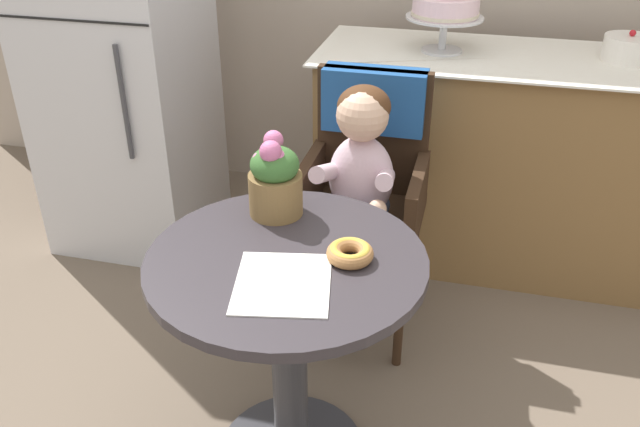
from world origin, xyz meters
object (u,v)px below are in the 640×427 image
object	(u,v)px
seated_child	(359,173)
refrigerator	(120,55)
round_layer_cake	(629,49)
donut_front	(350,252)
flower_vase	(275,177)
cafe_table	(288,323)
wicker_chair	(367,164)
tiered_cake_stand	(446,1)

from	to	relation	value
seated_child	refrigerator	size ratio (longest dim) A/B	0.43
round_layer_cake	refrigerator	distance (m)	2.02
donut_front	flower_vase	xyz separation A→B (m)	(-0.25, 0.18, 0.09)
refrigerator	cafe_table	bearing A→B (deg)	-46.33
wicker_chair	tiered_cake_stand	bearing A→B (deg)	74.72
flower_vase	tiered_cake_stand	bearing A→B (deg)	72.33
seated_child	round_layer_cake	bearing A→B (deg)	40.64
tiered_cake_stand	seated_child	bearing A→B (deg)	-104.76
seated_child	tiered_cake_stand	world-z (taller)	tiered_cake_stand
donut_front	refrigerator	size ratio (longest dim) A/B	0.07
cafe_table	refrigerator	world-z (taller)	refrigerator
donut_front	round_layer_cake	world-z (taller)	round_layer_cake
wicker_chair	donut_front	distance (m)	0.74
flower_vase	refrigerator	xyz separation A→B (m)	(-0.96, 0.89, 0.02)
cafe_table	flower_vase	bearing A→B (deg)	113.68
round_layer_cake	refrigerator	bearing A→B (deg)	-172.87
wicker_chair	refrigerator	xyz separation A→B (m)	(-1.12, 0.35, 0.21)
wicker_chair	flower_vase	distance (m)	0.60
donut_front	flower_vase	world-z (taller)	flower_vase
seated_child	tiered_cake_stand	size ratio (longest dim) A/B	2.15
donut_front	tiered_cake_stand	xyz separation A→B (m)	(0.10, 1.27, 0.35)
wicker_chair	refrigerator	world-z (taller)	refrigerator
cafe_table	flower_vase	xyz separation A→B (m)	(-0.09, 0.21, 0.32)
seated_child	tiered_cake_stand	distance (m)	0.84
cafe_table	refrigerator	xyz separation A→B (m)	(-1.05, 1.10, 0.34)
flower_vase	round_layer_cake	size ratio (longest dim) A/B	1.20
cafe_table	wicker_chair	distance (m)	0.77
donut_front	flower_vase	distance (m)	0.32
tiered_cake_stand	cafe_table	bearing A→B (deg)	-101.10
wicker_chair	round_layer_cake	size ratio (longest dim) A/B	4.97
cafe_table	refrigerator	distance (m)	1.56
wicker_chair	donut_front	xyz separation A→B (m)	(0.09, -0.73, 0.10)
flower_vase	round_layer_cake	world-z (taller)	round_layer_cake
tiered_cake_stand	refrigerator	world-z (taller)	refrigerator
wicker_chair	tiered_cake_stand	distance (m)	0.74
round_layer_cake	donut_front	bearing A→B (deg)	-120.80
cafe_table	tiered_cake_stand	world-z (taller)	tiered_cake_stand
seated_child	round_layer_cake	distance (m)	1.19
cafe_table	seated_child	bearing A→B (deg)	83.33
donut_front	refrigerator	world-z (taller)	refrigerator
donut_front	tiered_cake_stand	size ratio (longest dim) A/B	0.35
wicker_chair	cafe_table	bearing A→B (deg)	-91.89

